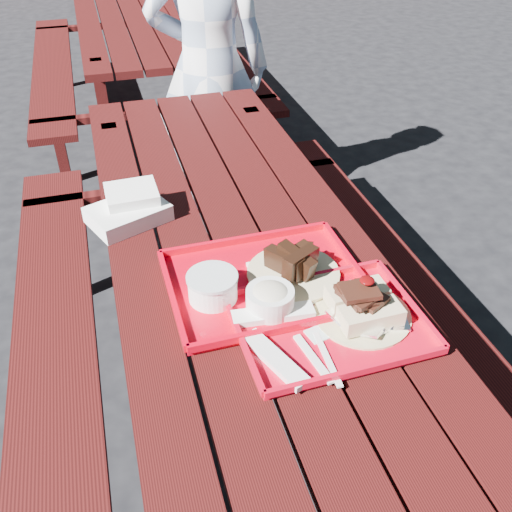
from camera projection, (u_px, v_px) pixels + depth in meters
name	position (u px, v px, depth m)	size (l,w,h in m)	color
ground	(245.00, 413.00, 2.08)	(60.00, 60.00, 0.00)	black
picnic_table_near	(242.00, 296.00, 1.74)	(1.41, 2.40, 0.75)	#380B0A
picnic_table_far	(136.00, 41.00, 3.91)	(1.41, 2.40, 0.75)	#380B0A
near_tray	(325.00, 311.00, 1.36)	(0.45, 0.38, 0.14)	red
far_tray	(263.00, 281.00, 1.46)	(0.50, 0.40, 0.08)	red
white_cloth	(129.00, 208.00, 1.72)	(0.27, 0.23, 0.09)	white
person	(209.00, 69.00, 2.72)	(0.58, 0.38, 1.60)	#9AAFCE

